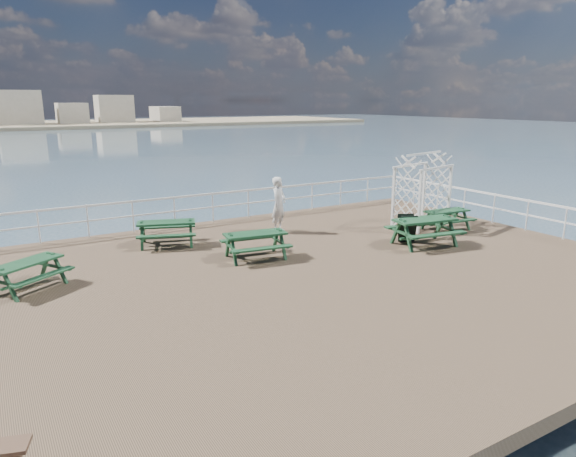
# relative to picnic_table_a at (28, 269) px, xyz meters

# --- Properties ---
(ground) EXTENTS (18.00, 14.00, 0.30)m
(ground) POSITION_rel_picnic_table_a_xyz_m (6.57, -2.50, -0.66)
(ground) COLOR brown
(ground) RESTS_ON ground
(sea_backdrop) EXTENTS (300.00, 300.00, 9.20)m
(sea_backdrop) POSITION_rel_picnic_table_a_xyz_m (19.10, 131.57, -1.01)
(sea_backdrop) COLOR #3D5867
(sea_backdrop) RESTS_ON ground
(railing) EXTENTS (17.77, 13.76, 1.10)m
(railing) POSITION_rel_picnic_table_a_xyz_m (6.49, 0.07, 0.37)
(railing) COLOR silver
(railing) RESTS_ON ground
(picnic_table_a) EXTENTS (2.07, 1.98, 0.79)m
(picnic_table_a) POSITION_rel_picnic_table_a_xyz_m (0.00, 0.00, 0.00)
(picnic_table_a) COLOR #143820
(picnic_table_a) RESTS_ON ground
(picnic_table_b) EXTENTS (2.13, 1.93, 0.86)m
(picnic_table_b) POSITION_rel_picnic_table_a_xyz_m (4.07, 2.10, 0.04)
(picnic_table_b) COLOR #143820
(picnic_table_b) RESTS_ON ground
(picnic_table_c) EXTENTS (1.71, 1.42, 0.78)m
(picnic_table_c) POSITION_rel_picnic_table_a_xyz_m (13.11, -0.96, -0.00)
(picnic_table_c) COLOR #143820
(picnic_table_c) RESTS_ON ground
(picnic_table_d) EXTENTS (1.94, 1.66, 0.85)m
(picnic_table_d) POSITION_rel_picnic_table_a_xyz_m (5.82, -0.55, 0.04)
(picnic_table_d) COLOR #143820
(picnic_table_d) RESTS_ON ground
(picnic_table_e) EXTENTS (2.19, 1.88, 0.96)m
(picnic_table_e) POSITION_rel_picnic_table_a_xyz_m (10.99, -2.02, 0.11)
(picnic_table_e) COLOR #143820
(picnic_table_e) RESTS_ON ground
(trellis_arbor) EXTENTS (2.32, 1.57, 2.64)m
(trellis_arbor) POSITION_rel_picnic_table_a_xyz_m (12.69, -0.15, 0.67)
(trellis_arbor) COLOR silver
(trellis_arbor) RESTS_ON ground
(sandwich_board) EXTENTS (0.66, 0.59, 0.89)m
(sandwich_board) POSITION_rel_picnic_table_a_xyz_m (10.80, -1.45, -0.07)
(sandwich_board) COLOR black
(sandwich_board) RESTS_ON ground
(person) EXTENTS (0.83, 0.77, 1.90)m
(person) POSITION_rel_picnic_table_a_xyz_m (7.93, 1.78, 0.44)
(person) COLOR silver
(person) RESTS_ON ground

